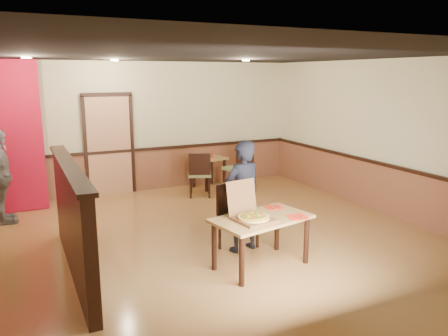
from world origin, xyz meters
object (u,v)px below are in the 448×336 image
(diner, at_px, (243,196))
(passerby, at_px, (1,177))
(side_chair_left, at_px, (200,173))
(main_table, at_px, (261,225))
(side_chair_right, at_px, (240,167))
(side_table, at_px, (209,165))
(pizza_box, at_px, (251,215))
(diner_chair, at_px, (235,213))
(condiment, at_px, (212,154))

(diner, distance_m, passerby, 4.23)
(side_chair_left, distance_m, passerby, 3.70)
(main_table, xyz_separation_m, side_chair_right, (1.52, 3.50, -0.02))
(main_table, height_order, side_table, side_table)
(main_table, height_order, passerby, passerby)
(side_table, height_order, pizza_box, pizza_box)
(side_chair_left, relative_size, side_table, 1.22)
(side_chair_left, xyz_separation_m, side_table, (0.48, 0.62, 0.01))
(side_chair_left, height_order, side_table, side_chair_left)
(diner_chair, bearing_deg, side_chair_left, 52.56)
(diner_chair, height_order, side_chair_left, diner_chair)
(diner_chair, relative_size, side_chair_left, 1.02)
(side_chair_left, xyz_separation_m, side_chair_right, (0.95, -0.01, 0.04))
(main_table, bearing_deg, condiment, 63.64)
(diner_chair, distance_m, pizza_box, 0.83)
(passerby, distance_m, pizza_box, 4.55)
(main_table, bearing_deg, side_table, 64.62)
(passerby, height_order, pizza_box, passerby)
(side_table, distance_m, pizza_box, 4.35)
(pizza_box, bearing_deg, side_table, 65.39)
(side_chair_left, bearing_deg, passerby, 24.01)
(main_table, relative_size, side_table, 1.80)
(diner, height_order, pizza_box, diner)
(side_table, relative_size, pizza_box, 1.32)
(side_chair_right, distance_m, side_table, 0.78)
(condiment, bearing_deg, main_table, -105.26)
(diner, bearing_deg, pizza_box, 62.07)
(side_table, distance_m, passerby, 4.23)
(diner, xyz_separation_m, pizza_box, (-0.21, -0.64, -0.06))
(side_chair_left, distance_m, side_chair_right, 0.95)
(condiment, bearing_deg, pizza_box, -107.37)
(main_table, bearing_deg, pizza_box, -179.74)
(side_chair_left, xyz_separation_m, diner, (-0.54, -2.91, 0.29))
(passerby, bearing_deg, diner, -134.87)
(main_table, height_order, diner_chair, diner_chair)
(main_table, height_order, side_chair_right, side_chair_right)
(main_table, xyz_separation_m, diner_chair, (-0.01, 0.74, -0.05))
(main_table, bearing_deg, side_chair_right, 55.47)
(side_chair_right, xyz_separation_m, diner, (-1.48, -2.90, 0.25))
(diner_chair, relative_size, passerby, 0.59)
(main_table, bearing_deg, diner, 75.57)
(main_table, bearing_deg, diner_chair, 79.79)
(side_table, xyz_separation_m, diner, (-1.02, -3.53, 0.28))
(diner_chair, bearing_deg, passerby, 113.57)
(condiment, bearing_deg, passerby, -171.30)
(diner_chair, height_order, condiment, diner_chair)
(side_chair_right, xyz_separation_m, pizza_box, (-1.69, -3.54, 0.19))
(condiment, bearing_deg, diner, -107.22)
(diner_chair, relative_size, side_table, 1.25)
(side_chair_right, relative_size, diner, 0.63)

